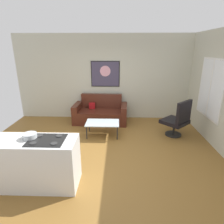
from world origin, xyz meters
name	(u,v)px	position (x,y,z in m)	size (l,w,h in m)	color
ground	(108,153)	(0.00, 0.00, -0.02)	(6.40, 6.40, 0.04)	brown
back_wall	(112,78)	(0.00, 2.42, 1.40)	(6.40, 0.05, 2.80)	beige
couch	(101,113)	(-0.35, 1.96, 0.29)	(1.76, 0.91, 0.88)	#4B2015
coffee_table	(103,123)	(-0.21, 0.91, 0.36)	(0.91, 0.59, 0.39)	silver
armchair	(178,119)	(1.86, 0.92, 0.50)	(0.87, 0.87, 1.04)	black
kitchen_counter	(34,163)	(-1.24, -1.15, 0.44)	(1.52, 0.61, 0.90)	silver
mixing_bowl	(30,136)	(-1.28, -1.09, 0.92)	(0.24, 0.24, 0.09)	silver
wall_painting	(105,74)	(-0.21, 2.38, 1.53)	(0.95, 0.03, 0.84)	black
window	(210,89)	(2.59, 0.90, 1.36)	(0.03, 1.26, 1.52)	silver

